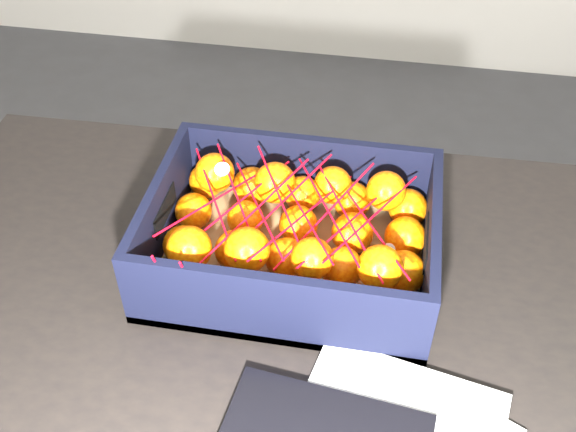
# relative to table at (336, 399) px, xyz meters

# --- Properties ---
(table) EXTENTS (1.22, 0.83, 0.75)m
(table) POSITION_rel_table_xyz_m (0.00, 0.00, 0.00)
(table) COLOR black
(table) RESTS_ON ground
(produce_crate) EXTENTS (0.36, 0.27, 0.11)m
(produce_crate) POSITION_rel_table_xyz_m (-0.08, 0.13, 0.13)
(produce_crate) COLOR olive
(produce_crate) RESTS_ON table
(clementine_heap) EXTENTS (0.33, 0.25, 0.10)m
(clementine_heap) POSITION_rel_table_xyz_m (-0.08, 0.13, 0.15)
(clementine_heap) COLOR #F66205
(clementine_heap) RESTS_ON produce_crate
(mesh_net) EXTENTS (0.29, 0.24, 0.09)m
(mesh_net) POSITION_rel_table_xyz_m (-0.09, 0.12, 0.19)
(mesh_net) COLOR red
(mesh_net) RESTS_ON clementine_heap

